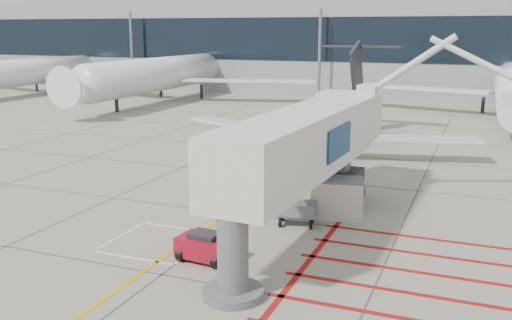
% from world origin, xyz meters
% --- Properties ---
extents(ground_plane, '(260.00, 260.00, 0.00)m').
position_xyz_m(ground_plane, '(0.00, 0.00, 0.00)').
color(ground_plane, gray).
rests_on(ground_plane, ground).
extents(regional_jet, '(26.75, 32.72, 8.15)m').
position_xyz_m(regional_jet, '(-0.82, 15.38, 4.07)').
color(regional_jet, silver).
rests_on(regional_jet, ground_plane).
extents(jet_bridge, '(10.28, 19.92, 7.77)m').
position_xyz_m(jet_bridge, '(3.77, 1.97, 3.89)').
color(jet_bridge, silver).
rests_on(jet_bridge, ground_plane).
extents(pushback_tug, '(2.33, 1.56, 1.30)m').
position_xyz_m(pushback_tug, '(0.95, -2.06, 0.65)').
color(pushback_tug, maroon).
rests_on(pushback_tug, ground_plane).
extents(baggage_cart, '(2.11, 1.55, 1.21)m').
position_xyz_m(baggage_cart, '(3.13, 3.58, 0.60)').
color(baggage_cart, slate).
rests_on(baggage_cart, ground_plane).
extents(ground_power_unit, '(2.86, 2.03, 2.05)m').
position_xyz_m(ground_power_unit, '(4.69, 5.44, 1.03)').
color(ground_power_unit, beige).
rests_on(ground_power_unit, ground_plane).
extents(cone_nose, '(0.36, 0.36, 0.50)m').
position_xyz_m(cone_nose, '(-1.97, 6.76, 0.25)').
color(cone_nose, '#F34C0C').
rests_on(cone_nose, ground_plane).
extents(cone_side, '(0.37, 0.37, 0.52)m').
position_xyz_m(cone_side, '(-1.97, 5.56, 0.26)').
color(cone_side, '#F13F0C').
rests_on(cone_side, ground_plane).
extents(terminal_building, '(180.00, 28.00, 14.00)m').
position_xyz_m(terminal_building, '(10.00, 70.00, 7.00)').
color(terminal_building, gray).
rests_on(terminal_building, ground_plane).
extents(terminal_glass_band, '(180.00, 0.10, 6.00)m').
position_xyz_m(terminal_glass_band, '(10.00, 55.95, 8.00)').
color(terminal_glass_band, black).
rests_on(terminal_glass_band, ground_plane).
extents(bg_aircraft_a, '(34.48, 38.31, 11.49)m').
position_xyz_m(bg_aircraft_a, '(-50.85, 46.00, 5.75)').
color(bg_aircraft_a, silver).
rests_on(bg_aircraft_a, ground_plane).
extents(bg_aircraft_b, '(38.89, 43.22, 12.96)m').
position_xyz_m(bg_aircraft_b, '(-28.28, 46.00, 6.48)').
color(bg_aircraft_b, silver).
rests_on(bg_aircraft_b, ground_plane).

